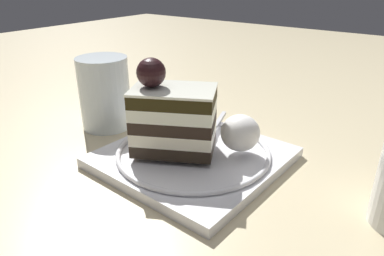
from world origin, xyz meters
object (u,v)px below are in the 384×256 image
Objects in this scene: cake_slice at (170,116)px; drink_glass_far at (105,97)px; dessert_plate at (192,156)px; whipped_cream_dollop at (240,133)px; fork at (214,128)px.

drink_glass_far is at bearing -100.22° from cake_slice.
dessert_plate is 4.42× the size of whipped_cream_dollop.
drink_glass_far reaches higher than fork.
cake_slice reaches higher than whipped_cream_dollop.
dessert_plate is at bearing -53.33° from whipped_cream_dollop.
whipped_cream_dollop is at bearing 95.44° from drink_glass_far.
whipped_cream_dollop is 0.45× the size of drink_glass_far.
dessert_plate is 0.07m from whipped_cream_dollop.
whipped_cream_dollop is 0.43× the size of fork.
whipped_cream_dollop reaches higher than dessert_plate.
whipped_cream_dollop is 0.23m from drink_glass_far.
drink_glass_far reaches higher than dessert_plate.
whipped_cream_dollop is (-0.05, 0.07, -0.02)m from cake_slice.
fork is at bearing -171.35° from dessert_plate.
fork is (-0.03, -0.06, -0.02)m from whipped_cream_dollop.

